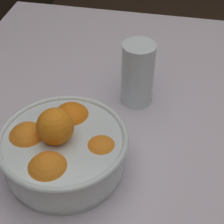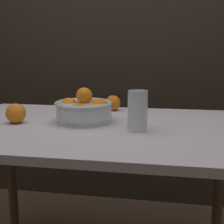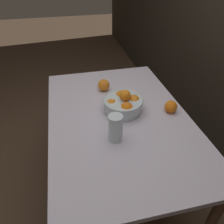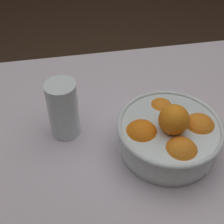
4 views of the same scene
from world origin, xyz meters
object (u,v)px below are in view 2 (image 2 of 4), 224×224
juice_glass (138,112)px  orange_loose_near_bowl (16,113)px  fruit_bowl (84,110)px  orange_loose_front (113,103)px

juice_glass → orange_loose_near_bowl: juice_glass is taller
fruit_bowl → juice_glass: juice_glass is taller
fruit_bowl → orange_loose_front: size_ratio=3.19×
orange_loose_front → fruit_bowl: bearing=-104.8°
juice_glass → orange_loose_near_bowl: size_ratio=1.84×
fruit_bowl → orange_loose_front: (0.07, 0.28, -0.02)m
orange_loose_near_bowl → orange_loose_front: (0.35, 0.35, -0.00)m
orange_loose_front → orange_loose_near_bowl: bearing=-134.7°
orange_loose_near_bowl → juice_glass: bearing=-4.2°
fruit_bowl → orange_loose_near_bowl: size_ratio=2.96×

